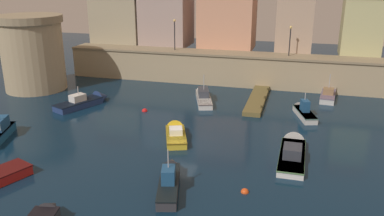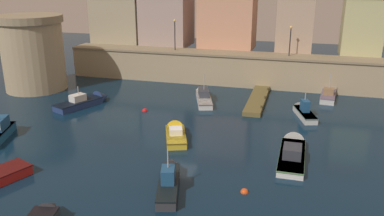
% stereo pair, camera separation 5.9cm
% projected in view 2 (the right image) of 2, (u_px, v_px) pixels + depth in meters
% --- Properties ---
extents(ground_plane, '(104.56, 104.56, 0.00)m').
position_uv_depth(ground_plane, '(180.00, 143.00, 32.89)').
color(ground_plane, '#0C2338').
extents(quay_wall, '(39.73, 3.52, 3.83)m').
position_uv_depth(quay_wall, '(225.00, 68.00, 49.65)').
color(quay_wall, tan).
rests_on(quay_wall, ground).
extents(old_town_backdrop, '(36.93, 5.87, 8.73)m').
position_uv_depth(old_town_backdrop, '(209.00, 16.00, 52.47)').
color(old_town_backdrop, tan).
rests_on(old_town_backdrop, ground).
extents(fortress_tower, '(7.39, 7.39, 8.53)m').
position_uv_depth(fortress_tower, '(33.00, 52.00, 46.51)').
color(fortress_tower, tan).
rests_on(fortress_tower, ground).
extents(pier_dock, '(1.73, 9.84, 0.70)m').
position_uv_depth(pier_dock, '(257.00, 100.00, 43.03)').
color(pier_dock, brown).
rests_on(pier_dock, ground).
extents(quay_lamp_0, '(0.32, 0.32, 3.77)m').
position_uv_depth(quay_lamp_0, '(175.00, 30.00, 49.88)').
color(quay_lamp_0, black).
rests_on(quay_lamp_0, quay_wall).
extents(quay_lamp_1, '(0.32, 0.32, 3.43)m').
position_uv_depth(quay_lamp_1, '(290.00, 36.00, 46.42)').
color(quay_lamp_1, black).
rests_on(quay_lamp_1, quay_wall).
extents(moored_boat_1, '(3.22, 5.37, 1.53)m').
position_uv_depth(moored_boat_1, '(175.00, 132.00, 34.06)').
color(moored_boat_1, gold).
rests_on(moored_boat_1, ground).
extents(moored_boat_4, '(3.47, 7.13, 3.31)m').
position_uv_depth(moored_boat_4, '(203.00, 95.00, 43.86)').
color(moored_boat_4, white).
rests_on(moored_boat_4, ground).
extents(moored_boat_5, '(4.06, 6.50, 2.66)m').
position_uv_depth(moored_boat_5, '(87.00, 101.00, 42.07)').
color(moored_boat_5, navy).
rests_on(moored_boat_5, ground).
extents(moored_boat_6, '(1.86, 7.38, 1.89)m').
position_uv_depth(moored_boat_6, '(293.00, 150.00, 30.72)').
color(moored_boat_6, white).
rests_on(moored_boat_6, ground).
extents(moored_boat_9, '(2.74, 6.39, 3.03)m').
position_uv_depth(moored_boat_9, '(169.00, 178.00, 26.27)').
color(moored_boat_9, '#333338').
rests_on(moored_boat_9, ground).
extents(moored_boat_10, '(2.70, 5.49, 2.59)m').
position_uv_depth(moored_boat_10, '(303.00, 111.00, 39.08)').
color(moored_boat_10, silver).
rests_on(moored_boat_10, ground).
extents(moored_boat_11, '(2.03, 6.62, 3.09)m').
position_uv_depth(moored_boat_11, '(329.00, 93.00, 44.94)').
color(moored_boat_11, silver).
rests_on(moored_boat_11, ground).
extents(mooring_buoy_0, '(0.51, 0.51, 0.51)m').
position_uv_depth(mooring_buoy_0, '(244.00, 192.00, 25.49)').
color(mooring_buoy_0, '#EA4C19').
rests_on(mooring_buoy_0, ground).
extents(mooring_buoy_1, '(0.55, 0.55, 0.55)m').
position_uv_depth(mooring_buoy_1, '(145.00, 111.00, 40.26)').
color(mooring_buoy_1, red).
rests_on(mooring_buoy_1, ground).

